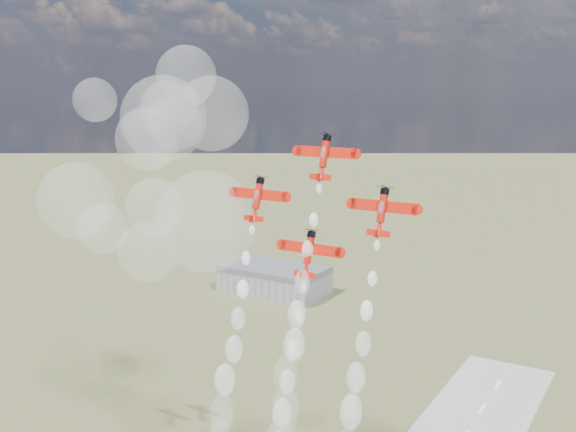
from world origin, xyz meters
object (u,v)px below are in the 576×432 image
(plane_lead, at_px, (324,156))
(plane_right, at_px, (382,211))
(plane_left, at_px, (257,198))
(plane_slot, at_px, (308,253))
(hangar, at_px, (274,279))

(plane_lead, relative_size, plane_right, 1.00)
(plane_lead, distance_m, plane_left, 15.53)
(plane_lead, height_order, plane_right, plane_lead)
(plane_left, xyz_separation_m, plane_slot, (12.72, -2.84, -8.44))
(plane_lead, xyz_separation_m, plane_right, (12.72, -2.84, -8.44))
(plane_left, distance_m, plane_right, 25.45)
(hangar, height_order, plane_left, plane_left)
(hangar, bearing_deg, plane_left, -59.10)
(plane_slot, bearing_deg, hangar, 123.62)
(plane_right, distance_m, plane_slot, 15.53)
(plane_lead, bearing_deg, hangar, 124.55)
(plane_lead, bearing_deg, plane_left, -167.40)
(plane_lead, xyz_separation_m, plane_slot, (0.00, -5.69, -16.88))
(hangar, height_order, plane_right, plane_right)
(plane_right, bearing_deg, hangar, 127.03)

